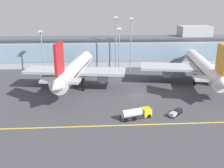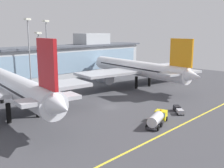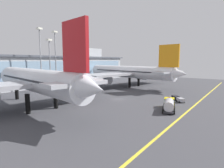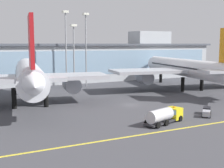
{
  "view_description": "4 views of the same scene",
  "coord_description": "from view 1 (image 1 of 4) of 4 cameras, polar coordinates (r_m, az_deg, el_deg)",
  "views": [
    {
      "loc": [
        -14.08,
        -80.6,
        30.0
      ],
      "look_at": [
        -8.5,
        4.15,
        3.19
      ],
      "focal_mm": 39.84,
      "sensor_mm": 36.0,
      "label": 1
    },
    {
      "loc": [
        -52.38,
        -50.38,
        21.11
      ],
      "look_at": [
        6.97,
        6.13,
        4.76
      ],
      "focal_mm": 42.78,
      "sensor_mm": 36.0,
      "label": 2
    },
    {
      "loc": [
        -48.34,
        -33.02,
        12.53
      ],
      "look_at": [
        7.03,
        7.55,
        3.66
      ],
      "focal_mm": 29.52,
      "sensor_mm": 36.0,
      "label": 3
    },
    {
      "loc": [
        -36.42,
        -62.34,
        14.68
      ],
      "look_at": [
        1.56,
        13.26,
        3.39
      ],
      "focal_mm": 48.52,
      "sensor_mm": 36.0,
      "label": 4
    }
  ],
  "objects": [
    {
      "name": "terminal_building",
      "position": [
        131.19,
        3.15,
        7.76
      ],
      "size": [
        130.59,
        14.0,
        19.92
      ],
      "color": "#ADB2B7",
      "rests_on": "ground"
    },
    {
      "name": "fuel_tanker_truck",
      "position": [
        69.9,
        5.73,
        -6.63
      ],
      "size": [
        9.35,
        5.27,
        2.9
      ],
      "rotation": [
        0.0,
        0.0,
        0.31
      ],
      "color": "black",
      "rests_on": "ground"
    },
    {
      "name": "apron_light_mast_east",
      "position": [
        116.97,
        4.35,
        10.68
      ],
      "size": [
        1.8,
        1.8,
        24.92
      ],
      "color": "gray",
      "rests_on": "ground"
    },
    {
      "name": "ground_plane",
      "position": [
        87.14,
        5.77,
        -2.71
      ],
      "size": [
        180.0,
        180.0,
        0.0
      ],
      "primitive_type": "plane",
      "color": "#424247"
    },
    {
      "name": "apron_light_mast_centre",
      "position": [
        116.8,
        -15.84,
        8.58
      ],
      "size": [
        1.8,
        1.8,
        19.55
      ],
      "color": "gray",
      "rests_on": "ground"
    },
    {
      "name": "airliner_near_left",
      "position": [
        94.11,
        -8.49,
        3.33
      ],
      "size": [
        38.63,
        51.76,
        19.79
      ],
      "rotation": [
        0.0,
        0.0,
        1.41
      ],
      "color": "black",
      "rests_on": "ground"
    },
    {
      "name": "baggage_tug_near",
      "position": [
        73.96,
        14.43,
        -6.33
      ],
      "size": [
        5.07,
        5.02,
        1.4
      ],
      "rotation": [
        0.0,
        0.0,
        0.78
      ],
      "color": "black",
      "rests_on": "ground"
    },
    {
      "name": "apron_light_mast_west",
      "position": [
        112.68,
        1.65,
        9.28
      ],
      "size": [
        1.8,
        1.8,
        20.79
      ],
      "color": "gray",
      "rests_on": "ground"
    },
    {
      "name": "taxiway_centreline_stripe",
      "position": [
        67.31,
        8.83,
        -9.17
      ],
      "size": [
        144.0,
        0.5,
        0.01
      ],
      "primitive_type": "cube",
      "color": "yellow",
      "rests_on": "ground"
    },
    {
      "name": "airliner_near_right",
      "position": [
        105.3,
        20.1,
        3.73
      ],
      "size": [
        50.11,
        57.77,
        18.74
      ],
      "rotation": [
        0.0,
        0.0,
        1.4
      ],
      "color": "black",
      "rests_on": "ground"
    },
    {
      "name": "apron_light_mast_far_east",
      "position": [
        116.6,
        0.87,
        10.83
      ],
      "size": [
        1.8,
        1.8,
        25.38
      ],
      "color": "gray",
      "rests_on": "ground"
    }
  ]
}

